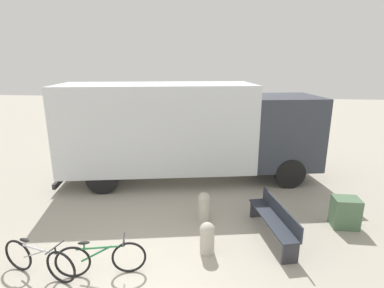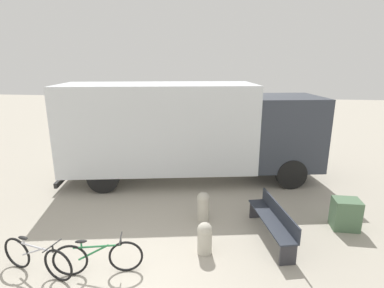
# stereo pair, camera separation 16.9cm
# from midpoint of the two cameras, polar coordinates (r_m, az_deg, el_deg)

# --- Properties ---
(delivery_truck) EXTENTS (8.69, 3.71, 3.23)m
(delivery_truck) POSITION_cam_midpoint_polar(r_m,az_deg,el_deg) (9.90, -0.31, 3.03)
(delivery_truck) COLOR silver
(delivery_truck) RESTS_ON ground
(park_bench) EXTENTS (0.89, 2.03, 0.80)m
(park_bench) POSITION_cam_midpoint_polar(r_m,az_deg,el_deg) (7.21, 15.94, -13.63)
(park_bench) COLOR #282D38
(park_bench) RESTS_ON ground
(bicycle_near) EXTENTS (1.64, 0.53, 0.73)m
(bicycle_near) POSITION_cam_midpoint_polar(r_m,az_deg,el_deg) (6.63, -26.80, -18.79)
(bicycle_near) COLOR black
(bicycle_near) RESTS_ON ground
(bicycle_middle) EXTENTS (1.63, 0.55, 0.73)m
(bicycle_middle) POSITION_cam_midpoint_polar(r_m,az_deg,el_deg) (6.24, -16.68, -19.98)
(bicycle_middle) COLOR black
(bicycle_middle) RESTS_ON ground
(bollard_near_bench) EXTENTS (0.32, 0.32, 0.70)m
(bollard_near_bench) POSITION_cam_midpoint_polar(r_m,az_deg,el_deg) (6.53, 3.21, -17.26)
(bollard_near_bench) COLOR #B2AD9E
(bollard_near_bench) RESTS_ON ground
(bollard_far_bench) EXTENTS (0.32, 0.32, 0.77)m
(bollard_far_bench) POSITION_cam_midpoint_polar(r_m,az_deg,el_deg) (7.67, 2.80, -11.61)
(bollard_far_bench) COLOR #B2AD9E
(bollard_far_bench) RESTS_ON ground
(utility_box) EXTENTS (0.60, 0.47, 0.75)m
(utility_box) POSITION_cam_midpoint_polar(r_m,az_deg,el_deg) (8.27, 27.74, -11.73)
(utility_box) COLOR #4C6B4C
(utility_box) RESTS_ON ground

